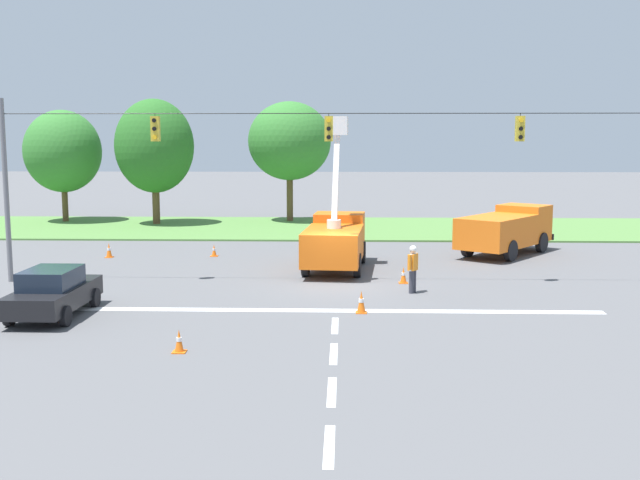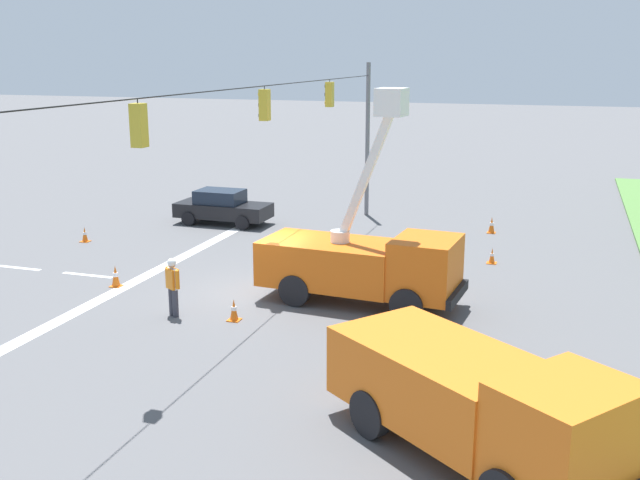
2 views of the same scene
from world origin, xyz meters
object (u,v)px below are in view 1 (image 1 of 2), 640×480
tree_centre (290,141)px  traffic_cone_foreground_right (109,250)px  traffic_cone_foreground_left (214,251)px  sedan_black (53,292)px  traffic_cone_near_bucket (361,302)px  traffic_cone_mid_left (179,341)px  utility_truck_support_near (506,229)px  traffic_cone_mid_right (403,275)px  utility_truck_bucket_lift (336,238)px  road_worker (413,266)px  tree_far_west (63,151)px  tree_west (154,146)px

tree_centre → traffic_cone_foreground_right: tree_centre is taller
tree_centre → traffic_cone_foreground_left: size_ratio=13.86×
sedan_black → traffic_cone_near_bucket: bearing=4.4°
traffic_cone_foreground_right → traffic_cone_mid_left: traffic_cone_foreground_right is taller
utility_truck_support_near → traffic_cone_mid_right: size_ratio=9.96×
utility_truck_bucket_lift → traffic_cone_foreground_left: bearing=150.4°
tree_centre → utility_truck_bucket_lift: size_ratio=1.23×
road_worker → utility_truck_bucket_lift: bearing=119.9°
tree_far_west → utility_truck_support_near: bearing=-26.2°
road_worker → traffic_cone_mid_right: (-0.19, 1.86, -0.69)m
utility_truck_bucket_lift → road_worker: size_ratio=3.73×
sedan_black → traffic_cone_foreground_right: sedan_black is taller
sedan_black → traffic_cone_mid_left: (4.91, -3.95, -0.49)m
traffic_cone_foreground_left → tree_west: bearing=115.0°
utility_truck_bucket_lift → traffic_cone_foreground_left: 6.89m
traffic_cone_foreground_left → traffic_cone_mid_right: traffic_cone_mid_right is taller
traffic_cone_foreground_right → sedan_black: bearing=-80.7°
traffic_cone_foreground_right → traffic_cone_mid_right: traffic_cone_foreground_right is taller
utility_truck_bucket_lift → road_worker: bearing=-60.1°
traffic_cone_mid_left → traffic_cone_near_bucket: (4.95, 4.70, 0.06)m
utility_truck_bucket_lift → traffic_cone_near_bucket: (0.93, -8.29, -1.02)m
utility_truck_bucket_lift → traffic_cone_mid_right: (2.71, -3.16, -1.06)m
tree_far_west → utility_truck_support_near: (26.81, -13.19, -3.55)m
tree_west → traffic_cone_near_bucket: tree_west is taller
tree_centre → utility_truck_support_near: (11.63, -13.90, -4.23)m
tree_far_west → utility_truck_support_near: 30.09m
tree_west → traffic_cone_mid_left: (7.93, -29.25, -4.86)m
tree_west → utility_truck_bucket_lift: bearing=-53.7°
road_worker → traffic_cone_mid_right: road_worker is taller
traffic_cone_near_bucket → tree_west: bearing=117.7°
tree_far_west → sedan_black: 28.61m
tree_west → utility_truck_bucket_lift: 20.52m
tree_far_west → road_worker: bearing=-46.6°
traffic_cone_foreground_right → traffic_cone_mid_left: 17.26m
tree_west → sedan_black: size_ratio=1.90×
road_worker → traffic_cone_foreground_right: size_ratio=2.49×
tree_far_west → tree_centre: bearing=2.7°
traffic_cone_mid_left → tree_far_west: bearing=115.3°
tree_far_west → traffic_cone_near_bucket: size_ratio=10.31×
tree_far_west → traffic_cone_mid_left: (14.47, -30.61, -4.50)m
tree_centre → traffic_cone_foreground_left: (-2.60, -14.97, -5.20)m
utility_truck_support_near → traffic_cone_foreground_right: size_ratio=9.09×
road_worker → traffic_cone_foreground_right: (-13.77, 7.87, -0.65)m
traffic_cone_foreground_left → traffic_cone_foreground_right: (-4.97, -0.51, 0.07)m
traffic_cone_foreground_left → traffic_cone_near_bucket: (6.85, -11.65, 0.09)m
road_worker → traffic_cone_mid_right: 1.99m
traffic_cone_mid_right → utility_truck_support_near: bearing=53.5°
tree_west → traffic_cone_near_bucket: size_ratio=11.20×
utility_truck_support_near → traffic_cone_mid_right: bearing=-126.5°
traffic_cone_mid_right → traffic_cone_near_bucket: (-1.77, -5.13, 0.05)m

